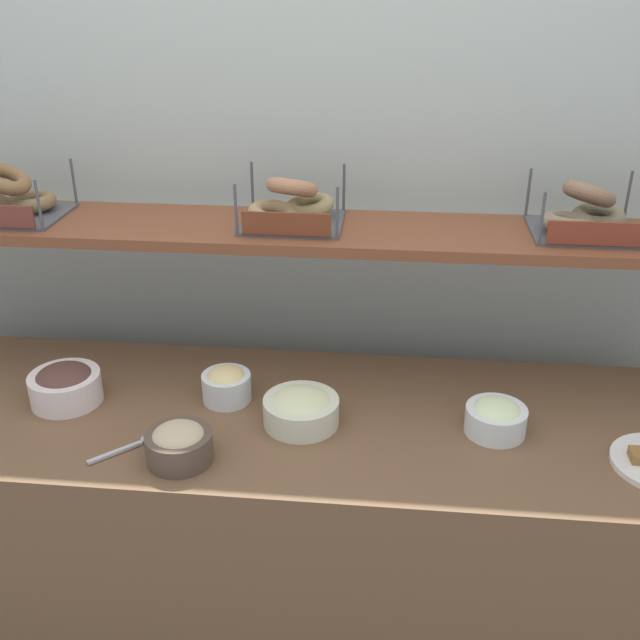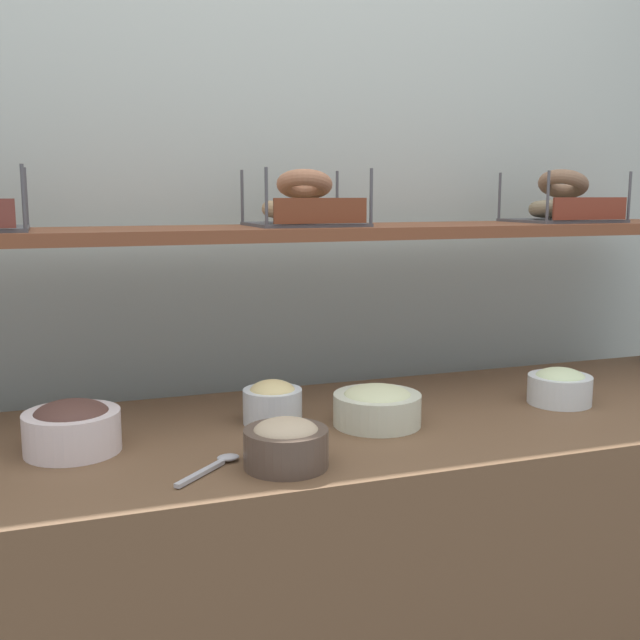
# 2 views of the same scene
# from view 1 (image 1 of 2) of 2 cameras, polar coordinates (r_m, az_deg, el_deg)

# --- Properties ---
(back_wall) EXTENTS (3.59, 0.06, 2.40)m
(back_wall) POSITION_cam_1_polar(r_m,az_deg,el_deg) (2.34, -1.45, 7.55)
(back_wall) COLOR #AFBAB2
(back_wall) RESTS_ON ground_plane
(deli_counter) EXTENTS (2.39, 0.70, 0.85)m
(deli_counter) POSITION_cam_1_polar(r_m,az_deg,el_deg) (2.26, -3.04, -16.15)
(deli_counter) COLOR brown
(deli_counter) RESTS_ON ground_plane
(upper_shelf) EXTENTS (2.35, 0.32, 0.03)m
(upper_shelf) POSITION_cam_1_polar(r_m,az_deg,el_deg) (2.06, -2.45, 6.82)
(upper_shelf) COLOR brown
(upper_shelf) RESTS_ON shelf_riser_left
(bowl_chocolate_spread) EXTENTS (0.19, 0.19, 0.10)m
(bowl_chocolate_spread) POSITION_cam_1_polar(r_m,az_deg,el_deg) (2.13, -18.86, -4.70)
(bowl_chocolate_spread) COLOR white
(bowl_chocolate_spread) RESTS_ON deli_counter
(bowl_potato_salad) EXTENTS (0.20, 0.20, 0.09)m
(bowl_potato_salad) POSITION_cam_1_polar(r_m,az_deg,el_deg) (1.93, -1.45, -6.76)
(bowl_potato_salad) COLOR beige
(bowl_potato_salad) RESTS_ON deli_counter
(bowl_scallion_spread) EXTENTS (0.15, 0.15, 0.09)m
(bowl_scallion_spread) POSITION_cam_1_polar(r_m,az_deg,el_deg) (1.95, 13.27, -7.23)
(bowl_scallion_spread) COLOR white
(bowl_scallion_spread) RESTS_ON deli_counter
(bowl_hummus) EXTENTS (0.16, 0.16, 0.09)m
(bowl_hummus) POSITION_cam_1_polar(r_m,az_deg,el_deg) (1.83, -10.70, -9.25)
(bowl_hummus) COLOR brown
(bowl_hummus) RESTS_ON deli_counter
(bowl_egg_salad) EXTENTS (0.13, 0.13, 0.10)m
(bowl_egg_salad) POSITION_cam_1_polar(r_m,az_deg,el_deg) (2.04, -7.15, -4.87)
(bowl_egg_salad) COLOR white
(bowl_egg_salad) RESTS_ON deli_counter
(serving_spoon_near_plate) EXTENTS (0.14, 0.13, 0.01)m
(serving_spoon_near_plate) POSITION_cam_1_polar(r_m,az_deg,el_deg) (1.92, -13.97, -9.21)
(serving_spoon_near_plate) COLOR #B7B7BC
(serving_spoon_near_plate) RESTS_ON deli_counter
(bagel_basket_cinnamon_raisin) EXTENTS (0.30, 0.25, 0.15)m
(bagel_basket_cinnamon_raisin) POSITION_cam_1_polar(r_m,az_deg,el_deg) (2.28, -22.70, 8.43)
(bagel_basket_cinnamon_raisin) COLOR #4C4C51
(bagel_basket_cinnamon_raisin) RESTS_ON upper_shelf
(bagel_basket_everything) EXTENTS (0.27, 0.25, 0.14)m
(bagel_basket_everything) POSITION_cam_1_polar(r_m,az_deg,el_deg) (2.05, -2.18, 8.63)
(bagel_basket_everything) COLOR #4C4C51
(bagel_basket_everything) RESTS_ON upper_shelf
(bagel_basket_poppy) EXTENTS (0.29, 0.26, 0.15)m
(bagel_basket_poppy) POSITION_cam_1_polar(r_m,az_deg,el_deg) (2.09, 19.57, 7.52)
(bagel_basket_poppy) COLOR #4C4C51
(bagel_basket_poppy) RESTS_ON upper_shelf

